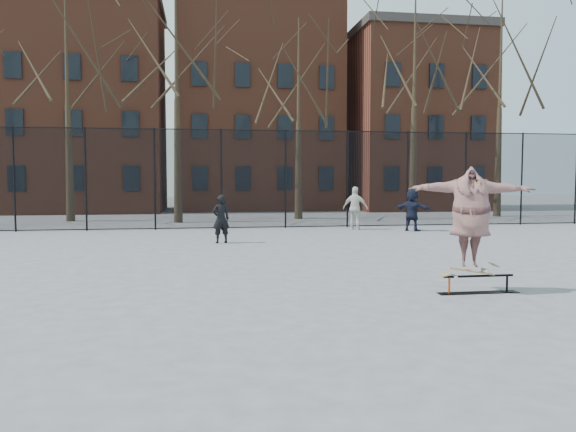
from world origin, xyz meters
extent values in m
plane|color=#5E5D62|center=(0.00, 0.00, 0.00)|extent=(100.00, 100.00, 0.00)
cube|color=black|center=(2.71, -0.26, 0.01)|extent=(1.50, 0.23, 0.01)
cylinder|color=#C4490B|center=(2.16, -0.26, 0.15)|extent=(0.04, 0.04, 0.31)
cylinder|color=black|center=(3.27, -0.26, 0.15)|extent=(0.04, 0.04, 0.31)
cylinder|color=black|center=(2.71, -0.26, 0.31)|extent=(1.32, 0.04, 0.04)
imported|color=#683585|center=(2.54, -0.26, 1.33)|extent=(2.27, 1.25, 1.79)
imported|color=black|center=(-1.59, 8.14, 0.76)|extent=(0.63, 0.50, 1.53)
imported|color=silver|center=(3.83, 11.91, 0.85)|extent=(1.07, 0.87, 1.71)
imported|color=black|center=(5.85, 11.01, 0.82)|extent=(1.41, 1.42, 1.64)
cylinder|color=black|center=(-9.20, 13.00, 2.00)|extent=(0.07, 0.07, 4.00)
cylinder|color=black|center=(-6.60, 13.00, 2.00)|extent=(0.07, 0.07, 4.00)
cylinder|color=black|center=(-4.00, 13.00, 2.00)|extent=(0.07, 0.07, 4.00)
cylinder|color=black|center=(-1.40, 13.00, 2.00)|extent=(0.07, 0.07, 4.00)
cylinder|color=black|center=(1.20, 13.00, 2.00)|extent=(0.07, 0.07, 4.00)
cylinder|color=black|center=(3.80, 13.00, 2.00)|extent=(0.07, 0.07, 4.00)
cylinder|color=black|center=(6.40, 13.00, 2.00)|extent=(0.07, 0.07, 4.00)
cylinder|color=black|center=(9.00, 13.00, 2.00)|extent=(0.07, 0.07, 4.00)
cylinder|color=black|center=(11.60, 13.00, 2.00)|extent=(0.07, 0.07, 4.00)
cylinder|color=black|center=(14.20, 13.00, 2.00)|extent=(0.07, 0.07, 4.00)
cube|color=black|center=(0.00, 13.00, 2.00)|extent=(34.00, 0.01, 4.00)
cylinder|color=black|center=(0.00, 13.00, 3.96)|extent=(34.00, 0.04, 0.04)
cone|color=black|center=(-8.50, 17.80, 2.31)|extent=(0.40, 0.40, 4.62)
cone|color=black|center=(-3.00, 16.50, 2.31)|extent=(0.40, 0.40, 4.62)
cone|color=black|center=(2.50, 17.80, 2.31)|extent=(0.40, 0.40, 4.62)
cone|color=black|center=(8.00, 16.50, 2.31)|extent=(0.40, 0.40, 4.62)
cone|color=black|center=(13.50, 17.80, 2.31)|extent=(0.40, 0.40, 4.62)
cube|color=brown|center=(-9.00, 26.00, 6.00)|extent=(9.00, 7.00, 12.00)
cube|color=brown|center=(1.50, 26.00, 6.50)|extent=(10.00, 7.00, 13.00)
cube|color=brown|center=(11.50, 26.00, 5.50)|extent=(8.00, 7.00, 11.00)
camera|label=1|loc=(-2.20, -9.59, 2.09)|focal=35.00mm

